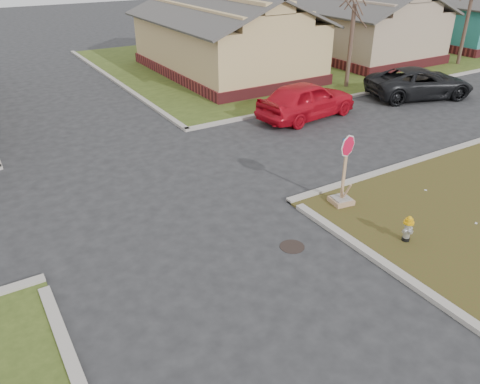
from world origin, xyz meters
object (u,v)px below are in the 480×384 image
fire_hydrant (408,227)px  stop_sign (342,189)px  dark_pickup (420,83)px  red_sedan (307,100)px

fire_hydrant → stop_sign: (-0.06, 2.39, 0.07)m
stop_sign → dark_pickup: bearing=38.6°
fire_hydrant → red_sedan: 10.05m
stop_sign → red_sedan: (4.10, 6.81, 0.31)m
fire_hydrant → dark_pickup: size_ratio=0.14×
red_sedan → dark_pickup: size_ratio=0.90×
fire_hydrant → dark_pickup: (10.91, 8.72, 0.29)m
stop_sign → red_sedan: bearing=67.6°
dark_pickup → fire_hydrant: bearing=146.7°
stop_sign → red_sedan: 7.95m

